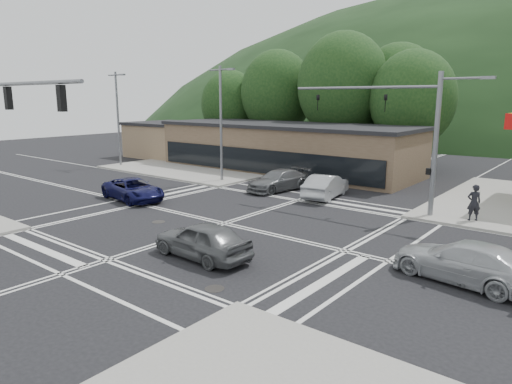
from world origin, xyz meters
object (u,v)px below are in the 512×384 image
Objects in this scene: car_queue_a at (326,186)px; car_queue_b at (379,174)px; car_silver_east at (465,262)px; car_northbound at (278,180)px; car_blue_west at (133,189)px; pedestrian at (474,203)px; car_grey_center at (202,240)px.

car_queue_a is 7.56m from car_queue_b.
car_silver_east is 17.73m from car_northbound.
car_northbound is at bearing -24.82° from car_blue_west.
car_silver_east is at bearing -22.06° from car_northbound.
car_silver_east is at bearing 67.75° from pedestrian.
car_queue_a is at bearing -37.63° from pedestrian.
car_queue_b is 0.81× the size of car_northbound.
car_silver_east is (9.29, 4.20, -0.03)m from car_grey_center.
car_queue_a is at bearing -120.91° from car_silver_east.
pedestrian is (-1.81, 8.70, 0.37)m from car_silver_east.
car_blue_west is 1.22× the size of car_queue_b.
car_grey_center is at bearing 85.45° from car_queue_b.
pedestrian is at bearing -58.63° from car_blue_west.
car_blue_west is at bearing -83.37° from car_silver_east.
pedestrian reaches higher than car_queue_b.
pedestrian reaches higher than car_northbound.
car_grey_center is 10.19m from car_silver_east.
car_silver_east is 8.90m from pedestrian.
car_queue_a is 2.45× the size of pedestrian.
car_silver_east is 1.02× the size of car_northbound.
car_queue_a reaches higher than car_grey_center.
car_grey_center is at bearing -56.83° from car_silver_east.
car_northbound is 13.31m from pedestrian.
car_queue_a reaches higher than car_silver_east.
car_silver_east is at bearing -83.50° from car_blue_west.
car_queue_b is (-10.74, 16.84, -0.05)m from car_silver_east.
car_blue_west is 1.06× the size of car_queue_a.
car_blue_west is 12.49m from car_grey_center.
car_silver_east is at bearing 114.03° from car_queue_b.
car_grey_center is (11.44, -5.00, 0.08)m from car_blue_west.
car_queue_b is at bearing -23.20° from car_blue_west.
car_queue_a is (-11.18, 9.30, 0.03)m from car_silver_east.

